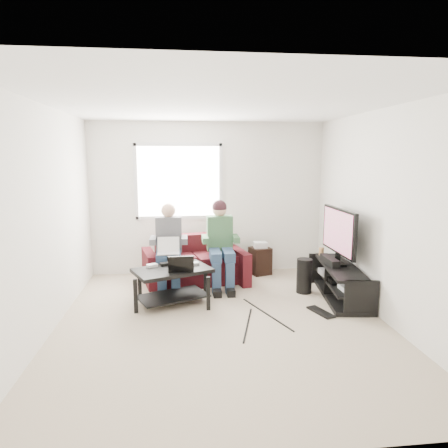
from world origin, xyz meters
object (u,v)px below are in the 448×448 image
at_px(tv, 339,233).
at_px(subwoofer, 304,276).
at_px(end_table, 260,259).
at_px(sofa, 195,265).
at_px(coffee_table, 172,278).
at_px(tv_stand, 339,283).

height_order(tv, subwoofer, tv).
bearing_deg(end_table, sofa, -164.62).
bearing_deg(sofa, coffee_table, -109.49).
bearing_deg(coffee_table, end_table, 40.67).
distance_m(coffee_table, subwoofer, 1.97).
distance_m(sofa, tv_stand, 2.27).
bearing_deg(tv, tv_stand, -88.53).
distance_m(sofa, tv, 2.32).
xyz_separation_m(coffee_table, tv, (2.38, 0.07, 0.57)).
bearing_deg(sofa, tv, -23.63).
xyz_separation_m(sofa, tv, (2.04, -0.89, 0.65)).
height_order(coffee_table, end_table, end_table).
bearing_deg(end_table, coffee_table, -139.33).
distance_m(sofa, subwoofer, 1.76).
xyz_separation_m(coffee_table, tv_stand, (2.38, -0.03, -0.16)).
relative_size(coffee_table, end_table, 2.06).
height_order(sofa, end_table, sofa).
distance_m(tv, end_table, 1.65).
bearing_deg(tv, subwoofer, 157.28).
distance_m(coffee_table, tv_stand, 2.39).
bearing_deg(coffee_table, tv_stand, -0.69).
distance_m(coffee_table, end_table, 1.96).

